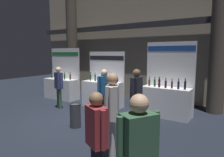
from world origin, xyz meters
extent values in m
plane|color=black|center=(0.00, 0.00, 0.00)|extent=(24.54, 24.54, 0.00)
cube|color=tan|center=(0.00, 4.51, 3.15)|extent=(12.27, 0.25, 6.31)
cube|color=#2D2D33|center=(0.00, 4.21, 3.47)|extent=(12.27, 0.20, 0.24)
cylinder|color=#51473D|center=(-3.58, 3.66, 2.67)|extent=(0.58, 0.58, 5.34)
cylinder|color=#51473D|center=(3.58, 3.66, 2.67)|extent=(0.58, 0.58, 5.34)
cube|color=white|center=(-2.95, 2.17, 0.48)|extent=(1.74, 0.60, 0.96)
cube|color=white|center=(-2.95, 2.51, 1.21)|extent=(1.82, 0.04, 2.43)
cube|color=#1E6638|center=(-2.95, 2.49, 2.15)|extent=(1.77, 0.01, 0.18)
cylinder|color=#19381E|center=(-3.59, 2.21, 1.09)|extent=(0.07, 0.07, 0.25)
cylinder|color=#19381E|center=(-3.59, 2.21, 1.25)|extent=(0.03, 0.03, 0.07)
cylinder|color=red|center=(-3.59, 2.21, 1.29)|extent=(0.03, 0.03, 0.02)
cylinder|color=#472D14|center=(-3.27, 2.13, 1.08)|extent=(0.07, 0.07, 0.23)
cylinder|color=#472D14|center=(-3.27, 2.13, 1.23)|extent=(0.03, 0.03, 0.06)
cylinder|color=black|center=(-3.27, 2.13, 1.26)|extent=(0.03, 0.03, 0.02)
cylinder|color=black|center=(-2.96, 2.14, 1.07)|extent=(0.07, 0.07, 0.22)
cylinder|color=black|center=(-2.96, 2.14, 1.22)|extent=(0.03, 0.03, 0.07)
cylinder|color=gold|center=(-2.96, 2.14, 1.27)|extent=(0.03, 0.03, 0.02)
cylinder|color=#19381E|center=(-2.64, 2.15, 1.08)|extent=(0.07, 0.07, 0.25)
cylinder|color=#19381E|center=(-2.64, 2.15, 1.25)|extent=(0.03, 0.03, 0.09)
cylinder|color=gold|center=(-2.64, 2.15, 1.30)|extent=(0.03, 0.03, 0.02)
cylinder|color=#472D14|center=(-2.33, 2.20, 1.09)|extent=(0.07, 0.07, 0.26)
cylinder|color=#472D14|center=(-2.33, 2.20, 1.26)|extent=(0.03, 0.03, 0.09)
cylinder|color=red|center=(-2.33, 2.20, 1.32)|extent=(0.03, 0.03, 0.02)
cube|color=silver|center=(-2.79, 1.99, 0.97)|extent=(0.30, 0.38, 0.02)
cube|color=white|center=(-0.42, 2.05, 0.52)|extent=(1.65, 0.60, 1.04)
cube|color=white|center=(-0.42, 2.39, 1.13)|extent=(1.73, 0.04, 2.26)
cube|color=black|center=(-0.42, 2.37, 2.00)|extent=(1.68, 0.01, 0.18)
cylinder|color=#19381E|center=(-1.01, 2.08, 1.17)|extent=(0.06, 0.06, 0.26)
cylinder|color=#19381E|center=(-1.01, 2.08, 1.34)|extent=(0.03, 0.03, 0.08)
cylinder|color=black|center=(-1.01, 2.08, 1.39)|extent=(0.03, 0.03, 0.02)
cylinder|color=#19381E|center=(-0.72, 2.02, 1.18)|extent=(0.07, 0.07, 0.28)
cylinder|color=#19381E|center=(-0.72, 2.02, 1.36)|extent=(0.03, 0.03, 0.07)
cylinder|color=gold|center=(-0.72, 2.02, 1.40)|extent=(0.03, 0.03, 0.02)
cylinder|color=black|center=(-0.43, 2.08, 1.17)|extent=(0.07, 0.07, 0.26)
cylinder|color=black|center=(-0.43, 2.08, 1.34)|extent=(0.03, 0.03, 0.08)
cylinder|color=red|center=(-0.43, 2.08, 1.39)|extent=(0.03, 0.03, 0.02)
cylinder|color=black|center=(-0.13, 2.01, 1.18)|extent=(0.07, 0.07, 0.27)
cylinder|color=black|center=(-0.13, 2.01, 1.35)|extent=(0.03, 0.03, 0.08)
cylinder|color=black|center=(-0.13, 2.01, 1.40)|extent=(0.03, 0.03, 0.02)
cylinder|color=black|center=(0.17, 1.97, 1.17)|extent=(0.07, 0.07, 0.26)
cylinder|color=black|center=(0.17, 1.97, 1.34)|extent=(0.03, 0.03, 0.08)
cylinder|color=gold|center=(0.17, 1.97, 1.38)|extent=(0.03, 0.03, 0.02)
cube|color=white|center=(2.21, 2.20, 0.52)|extent=(1.64, 0.60, 1.03)
cube|color=white|center=(2.21, 2.54, 1.30)|extent=(1.72, 0.04, 2.59)
cube|color=navy|center=(2.21, 2.52, 2.36)|extent=(1.67, 0.01, 0.18)
cylinder|color=#472D14|center=(1.59, 2.20, 1.14)|extent=(0.07, 0.07, 0.23)
cylinder|color=#472D14|center=(1.59, 2.20, 1.30)|extent=(0.03, 0.03, 0.09)
cylinder|color=black|center=(1.59, 2.20, 1.36)|extent=(0.03, 0.03, 0.02)
cylinder|color=#19381E|center=(1.80, 2.19, 1.16)|extent=(0.07, 0.07, 0.25)
cylinder|color=#19381E|center=(1.80, 2.19, 1.32)|extent=(0.03, 0.03, 0.08)
cylinder|color=red|center=(1.80, 2.19, 1.37)|extent=(0.03, 0.03, 0.02)
cylinder|color=black|center=(1.99, 2.10, 1.17)|extent=(0.07, 0.07, 0.28)
cylinder|color=black|center=(1.99, 2.10, 1.34)|extent=(0.03, 0.03, 0.07)
cylinder|color=black|center=(1.99, 2.10, 1.39)|extent=(0.03, 0.03, 0.02)
cylinder|color=black|center=(2.21, 2.11, 1.15)|extent=(0.07, 0.07, 0.24)
cylinder|color=black|center=(2.21, 2.11, 1.31)|extent=(0.03, 0.03, 0.08)
cylinder|color=black|center=(2.21, 2.11, 1.36)|extent=(0.03, 0.03, 0.02)
cylinder|color=black|center=(2.42, 2.14, 1.15)|extent=(0.06, 0.06, 0.23)
cylinder|color=black|center=(2.42, 2.14, 1.30)|extent=(0.03, 0.03, 0.08)
cylinder|color=black|center=(2.42, 2.14, 1.35)|extent=(0.03, 0.03, 0.02)
cylinder|color=black|center=(2.64, 2.11, 1.15)|extent=(0.07, 0.07, 0.25)
cylinder|color=black|center=(2.64, 2.11, 1.32)|extent=(0.03, 0.03, 0.08)
cylinder|color=black|center=(2.64, 2.11, 1.37)|extent=(0.03, 0.03, 0.02)
cylinder|color=black|center=(2.84, 2.14, 1.17)|extent=(0.07, 0.07, 0.27)
cylinder|color=black|center=(2.84, 2.14, 1.34)|extent=(0.03, 0.03, 0.08)
cylinder|color=red|center=(2.84, 2.14, 1.39)|extent=(0.03, 0.03, 0.02)
cylinder|color=#38383D|center=(0.28, -0.25, 0.35)|extent=(0.33, 0.33, 0.69)
torus|color=black|center=(0.28, -0.25, 0.71)|extent=(0.33, 0.33, 0.02)
cylinder|color=#23232D|center=(0.47, 0.87, 0.40)|extent=(0.12, 0.12, 0.80)
cylinder|color=#23232D|center=(0.53, 1.02, 0.40)|extent=(0.12, 0.12, 0.80)
cube|color=navy|center=(0.50, 0.95, 1.12)|extent=(0.36, 0.43, 0.63)
sphere|color=tan|center=(0.50, 0.95, 1.55)|extent=(0.22, 0.22, 0.22)
cylinder|color=navy|center=(0.41, 0.73, 1.14)|extent=(0.08, 0.08, 0.60)
cylinder|color=navy|center=(0.58, 1.16, 1.14)|extent=(0.08, 0.08, 0.60)
cube|color=maroon|center=(2.56, -2.18, 1.10)|extent=(0.44, 0.38, 0.62)
sphere|color=#8C6647|center=(2.56, -2.18, 1.52)|extent=(0.22, 0.22, 0.22)
cylinder|color=maroon|center=(2.35, -2.07, 1.11)|extent=(0.08, 0.08, 0.59)
cylinder|color=maroon|center=(2.77, -2.29, 1.11)|extent=(0.08, 0.08, 0.59)
cylinder|color=silver|center=(2.26, -1.29, 0.44)|extent=(0.12, 0.12, 0.88)
cylinder|color=silver|center=(2.19, -1.14, 0.44)|extent=(0.12, 0.12, 0.88)
cube|color=silver|center=(2.23, -1.22, 1.22)|extent=(0.38, 0.44, 0.69)
sphere|color=tan|center=(2.23, -1.22, 1.70)|extent=(0.24, 0.24, 0.24)
cylinder|color=silver|center=(2.33, -1.42, 1.24)|extent=(0.08, 0.08, 0.66)
cylinder|color=silver|center=(2.12, -1.01, 1.24)|extent=(0.08, 0.08, 0.66)
cylinder|color=#33563D|center=(-1.77, 0.95, 0.40)|extent=(0.12, 0.12, 0.80)
cylinder|color=#33563D|center=(-1.63, 0.91, 0.40)|extent=(0.12, 0.12, 0.80)
cube|color=navy|center=(-1.70, 0.93, 1.12)|extent=(0.38, 0.30, 0.64)
sphere|color=tan|center=(-1.70, 0.93, 1.56)|extent=(0.22, 0.22, 0.22)
cylinder|color=navy|center=(-1.90, 0.99, 1.14)|extent=(0.08, 0.08, 0.60)
cylinder|color=navy|center=(-1.50, 0.87, 1.14)|extent=(0.08, 0.08, 0.60)
cube|color=#33563D|center=(3.39, -2.43, 1.17)|extent=(0.44, 0.49, 0.66)
sphere|color=tan|center=(3.39, -2.43, 1.62)|extent=(0.23, 0.23, 0.23)
cylinder|color=#33563D|center=(3.26, -2.65, 1.19)|extent=(0.08, 0.08, 0.63)
cylinder|color=#33563D|center=(3.52, -2.22, 1.19)|extent=(0.08, 0.08, 0.63)
cylinder|color=#33563D|center=(1.80, 0.81, 0.42)|extent=(0.12, 0.12, 0.84)
cylinder|color=#33563D|center=(1.80, 0.65, 0.42)|extent=(0.12, 0.12, 0.84)
cube|color=#23232D|center=(1.80, 0.73, 1.17)|extent=(0.24, 0.36, 0.67)
sphere|color=brown|center=(1.80, 0.73, 1.63)|extent=(0.23, 0.23, 0.23)
cylinder|color=#23232D|center=(1.80, 0.95, 1.19)|extent=(0.08, 0.08, 0.63)
cylinder|color=#23232D|center=(1.79, 0.51, 1.19)|extent=(0.08, 0.08, 0.63)
camera|label=1|loc=(4.38, -4.54, 2.21)|focal=32.46mm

